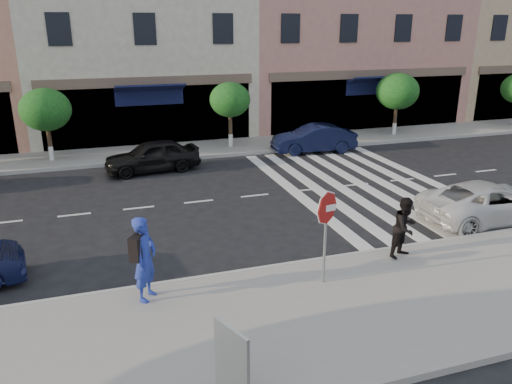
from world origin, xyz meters
name	(u,v)px	position (x,y,z in m)	size (l,w,h in m)	color
ground	(230,250)	(0.00, 0.00, 0.00)	(120.00, 120.00, 0.00)	black
sidewalk_near	(279,323)	(0.00, -3.75, 0.07)	(60.00, 4.50, 0.15)	gray
sidewalk_far	(168,152)	(0.00, 11.00, 0.07)	(60.00, 3.00, 0.15)	gray
building_centre	(136,28)	(-0.50, 17.00, 5.50)	(11.00, 9.00, 11.00)	beige
building_east_mid	(338,10)	(11.50, 17.00, 6.50)	(13.00, 9.00, 13.00)	tan
building_east_far	(504,19)	(24.00, 17.00, 6.00)	(12.00, 9.00, 12.00)	tan
street_tree_wb	(45,110)	(-5.00, 10.80, 2.31)	(2.10, 2.10, 3.06)	#473323
street_tree_c	(230,100)	(3.00, 10.80, 2.36)	(1.90, 1.90, 3.04)	#473323
street_tree_ea	(398,92)	(12.00, 10.80, 2.39)	(2.20, 2.20, 3.19)	#473323
stop_sign	(327,216)	(1.50, -2.62, 1.77)	(0.77, 0.16, 2.20)	gray
photographer	(145,259)	(-2.38, -2.07, 1.08)	(0.68, 0.45, 1.86)	#213298
walker	(405,227)	(4.00, -2.00, 0.93)	(0.76, 0.59, 1.56)	black
poster_board	(232,363)	(-1.45, -5.50, 0.76)	(0.38, 0.78, 1.25)	beige
car_near_right	(489,202)	(8.04, -0.45, 0.61)	(2.01, 4.36, 1.21)	silver
car_far_mid	(152,156)	(-1.00, 8.20, 0.65)	(1.52, 3.79, 1.29)	black
car_far_right	(314,139)	(6.56, 9.10, 0.64)	(1.35, 3.87, 1.28)	black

